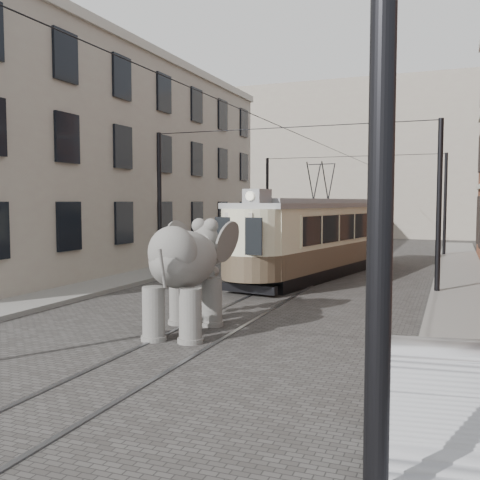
% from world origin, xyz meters
% --- Properties ---
extents(ground, '(120.00, 120.00, 0.00)m').
position_xyz_m(ground, '(0.00, 0.00, 0.00)').
color(ground, '#403E3B').
extents(tram_rails, '(1.54, 80.00, 0.02)m').
position_xyz_m(tram_rails, '(0.00, 0.00, 0.01)').
color(tram_rails, slate).
rests_on(tram_rails, ground).
extents(sidewalk_right, '(2.00, 60.00, 0.15)m').
position_xyz_m(sidewalk_right, '(6.00, 0.00, 0.07)').
color(sidewalk_right, slate).
rests_on(sidewalk_right, ground).
extents(sidewalk_left, '(2.00, 60.00, 0.15)m').
position_xyz_m(sidewalk_left, '(-6.50, 0.00, 0.07)').
color(sidewalk_left, slate).
rests_on(sidewalk_left, ground).
extents(stucco_building, '(7.00, 24.00, 10.00)m').
position_xyz_m(stucco_building, '(-11.00, 10.00, 5.00)').
color(stucco_building, gray).
rests_on(stucco_building, ground).
extents(distant_block, '(28.00, 10.00, 14.00)m').
position_xyz_m(distant_block, '(0.00, 40.00, 7.00)').
color(distant_block, gray).
rests_on(distant_block, ground).
extents(catenary, '(11.00, 30.20, 6.00)m').
position_xyz_m(catenary, '(-0.20, 5.00, 3.00)').
color(catenary, black).
rests_on(catenary, ground).
extents(tram, '(4.75, 12.47, 4.85)m').
position_xyz_m(tram, '(0.34, 9.42, 2.42)').
color(tram, beige).
rests_on(tram, ground).
extents(elephant, '(3.11, 4.84, 2.78)m').
position_xyz_m(elephant, '(-0.40, -2.00, 1.39)').
color(elephant, '#5F5C58').
rests_on(elephant, ground).
extents(parked_car, '(2.57, 5.15, 1.62)m').
position_xyz_m(parked_car, '(5.77, -8.02, 0.81)').
color(parked_car, '#A0A0A4').
rests_on(parked_car, ground).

